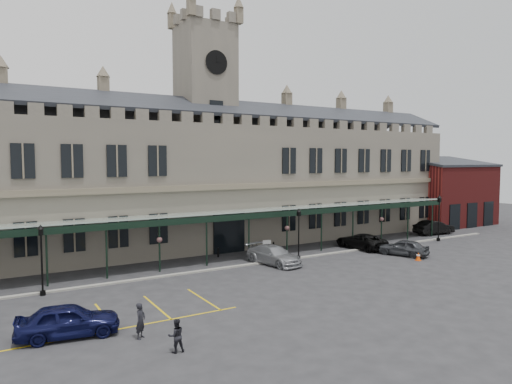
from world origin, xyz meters
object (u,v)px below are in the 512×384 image
traffic_cone (418,257)px  car_right_a (403,247)px  car_taxi (274,255)px  car_right_b (434,227)px  lamp_post_right (439,214)px  sign_board (267,247)px  station_building (206,182)px  lamp_post_left (41,253)px  person_b (176,336)px  car_van (361,241)px  lamp_post_mid (299,229)px  person_a (141,321)px  car_left_a (68,320)px  clock_tower (205,116)px

traffic_cone → car_right_a: bearing=75.3°
traffic_cone → car_taxi: 12.61m
car_right_b → traffic_cone: bearing=129.3°
lamp_post_right → car_taxi: bearing=-179.8°
traffic_cone → sign_board: (-9.78, 9.00, 0.28)m
car_right_b → station_building: bearing=78.7°
car_taxi → station_building: bearing=83.9°
lamp_post_left → sign_board: lamp_post_left is taller
lamp_post_right → traffic_cone: lamp_post_right is taller
lamp_post_left → car_taxi: (17.52, -0.25, -1.95)m
lamp_post_left → traffic_cone: 29.58m
sign_board → car_right_b: car_right_b is taller
car_right_b → person_b: bearing=118.5°
traffic_cone → car_van: 6.57m
lamp_post_mid → car_van: bearing=5.0°
lamp_post_right → person_a: bearing=-164.1°
station_building → car_left_a: station_building is taller
lamp_post_mid → clock_tower: bearing=110.5°
car_left_a → car_right_b: (41.54, 11.12, -0.00)m
car_right_b → person_b: (-37.65, -15.53, -0.05)m
lamp_post_left → car_right_a: (29.52, -3.40, -1.98)m
station_building → car_right_b: bearing=-17.4°
car_left_a → person_b: (3.89, -4.42, -0.06)m
car_left_a → car_van: 29.68m
station_building → lamp_post_mid: (3.97, -10.55, -3.82)m
station_building → clock_tower: 6.64m
sign_board → car_taxi: size_ratio=0.25×
traffic_cone → car_left_a: size_ratio=0.15×
lamp_post_mid → person_a: lamp_post_mid is taller
lamp_post_mid → car_right_b: 21.61m
lamp_post_left → sign_board: size_ratio=3.52×
station_building → car_right_a: 20.13m
station_building → lamp_post_left: station_building is taller
sign_board → car_right_a: car_right_a is taller
lamp_post_mid → person_b: (-16.27, -12.92, -1.88)m
station_building → car_right_a: (13.00, -14.27, -5.72)m
sign_board → car_right_b: size_ratio=0.26×
lamp_post_left → person_b: 13.43m
lamp_post_left → lamp_post_mid: (20.49, 0.32, -0.07)m
clock_tower → sign_board: size_ratio=19.01×
clock_tower → traffic_cone: clock_tower is taller
clock_tower → traffic_cone: 24.27m
car_left_a → car_right_b: car_left_a is taller
lamp_post_right → clock_tower: bearing=153.3°
car_right_b → person_a: (-38.55, -13.13, 0.06)m
person_a → person_b: (0.90, -2.41, -0.11)m
lamp_post_right → person_b: (-34.40, -12.44, -2.16)m
station_building → car_right_a: station_building is taller
clock_tower → car_taxi: (1.00, -11.21, -12.34)m
lamp_post_left → car_van: 28.62m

